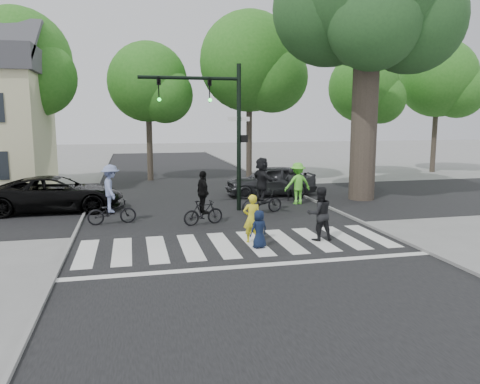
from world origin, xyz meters
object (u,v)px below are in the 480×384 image
at_px(pedestrian_woman, 252,219).
at_px(pedestrian_child, 259,229).
at_px(cyclist_mid, 203,203).
at_px(car_suv, 57,194).
at_px(pedestrian_adult, 319,214).
at_px(cyclist_left, 111,199).
at_px(car_grey, 270,180).
at_px(eucalyptus, 368,1).
at_px(cyclist_right, 262,188).
at_px(traffic_signal, 218,117).

bearing_deg(pedestrian_woman, pedestrian_child, 97.92).
relative_size(pedestrian_child, cyclist_mid, 0.58).
xyz_separation_m(pedestrian_woman, car_suv, (-6.64, 6.62, -0.02)).
bearing_deg(pedestrian_woman, pedestrian_adult, 177.75).
bearing_deg(pedestrian_child, cyclist_mid, -90.82).
bearing_deg(pedestrian_child, cyclist_left, -63.86).
distance_m(pedestrian_woman, pedestrian_child, 0.70).
xyz_separation_m(pedestrian_adult, car_grey, (0.99, 8.64, -0.09)).
bearing_deg(eucalyptus, cyclist_right, -157.75).
bearing_deg(cyclist_left, traffic_signal, 18.96).
bearing_deg(car_suv, pedestrian_woman, -134.16).
height_order(traffic_signal, eucalyptus, eucalyptus).
bearing_deg(cyclist_right, traffic_signal, 153.56).
bearing_deg(cyclist_mid, pedestrian_child, -71.34).
bearing_deg(car_grey, pedestrian_child, -16.45).
bearing_deg(traffic_signal, cyclist_left, -161.04).
bearing_deg(eucalyptus, car_suv, 179.72).
relative_size(pedestrian_woman, cyclist_mid, 0.77).
bearing_deg(car_grey, cyclist_mid, -34.49).
xyz_separation_m(pedestrian_adult, cyclist_left, (-6.48, 3.85, 0.09)).
distance_m(eucalyptus, pedestrian_adult, 11.76).
xyz_separation_m(pedestrian_woman, pedestrian_child, (0.05, -0.67, -0.18)).
bearing_deg(pedestrian_child, traffic_signal, -108.17).
distance_m(pedestrian_adult, car_suv, 11.14).
bearing_deg(cyclist_right, pedestrian_child, -106.75).
bearing_deg(car_grey, cyclist_right, -18.83).
distance_m(pedestrian_adult, cyclist_mid, 4.41).
distance_m(car_suv, car_grey, 9.93).
height_order(cyclist_left, cyclist_right, cyclist_right).
height_order(cyclist_left, car_grey, cyclist_left).
xyz_separation_m(cyclist_left, cyclist_right, (5.88, 0.66, 0.07)).
height_order(eucalyptus, car_grey, eucalyptus).
distance_m(pedestrian_adult, car_grey, 8.70).
height_order(eucalyptus, car_suv, eucalyptus).
distance_m(pedestrian_child, cyclist_mid, 3.61).
xyz_separation_m(eucalyptus, pedestrian_adult, (-4.95, -6.78, -8.23)).
bearing_deg(pedestrian_child, car_grey, -128.26).
bearing_deg(car_grey, pedestrian_woman, -18.12).
bearing_deg(pedestrian_child, cyclist_right, -126.23).
bearing_deg(pedestrian_adult, pedestrian_child, 10.35).
bearing_deg(car_grey, pedestrian_adult, -4.21).
bearing_deg(cyclist_mid, cyclist_right, 30.14).
relative_size(pedestrian_child, car_suv, 0.22).
relative_size(traffic_signal, car_suv, 1.13).
relative_size(pedestrian_adult, cyclist_mid, 0.87).
bearing_deg(eucalyptus, cyclist_mid, -155.09).
relative_size(car_suv, car_grey, 1.19).
bearing_deg(pedestrian_woman, cyclist_mid, -64.03).
height_order(cyclist_right, car_grey, cyclist_right).
relative_size(eucalyptus, cyclist_left, 5.94).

